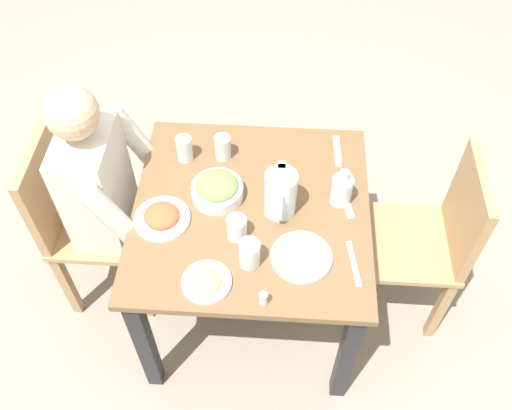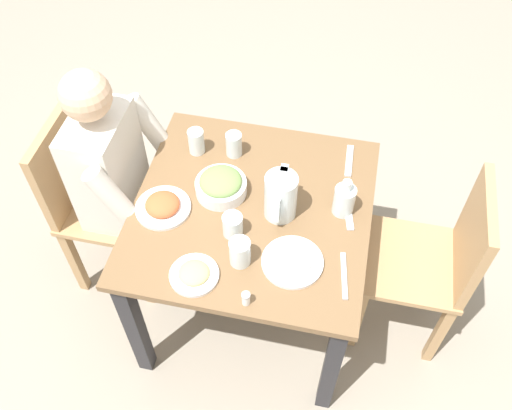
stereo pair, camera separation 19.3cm
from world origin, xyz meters
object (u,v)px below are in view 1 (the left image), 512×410
Objects in this scene: diner_near at (123,196)px; water_glass_far_right at (184,148)px; water_glass_by_pitcher at (249,254)px; salt_shaker at (263,299)px; plate_yoghurt at (301,256)px; plate_rice_curry at (162,217)px; dining_table at (251,228)px; chair_near at (81,216)px; salad_bowl at (217,189)px; water_glass_center at (237,228)px; chair_far at (430,237)px; water_pitcher at (280,193)px; oil_carafe at (341,191)px; plate_fries at (206,281)px; water_glass_near_right at (223,147)px.

diner_near reaches higher than water_glass_far_right.
water_glass_by_pitcher is 2.01× the size of salt_shaker.
plate_yoghurt is 0.53m from plate_rice_curry.
diner_near is (-0.09, -0.52, 0.05)m from dining_table.
diner_near reaches higher than dining_table.
chair_near is 1.00m from plate_yoghurt.
water_glass_center is at bearing 26.69° from salad_bowl.
plate_rice_curry is at bearing 50.29° from diner_near.
water_pitcher reaches higher than chair_far.
water_glass_center reaches higher than salt_shaker.
oil_carafe is (-0.27, 0.14, 0.04)m from plate_yoghurt.
plate_fries is at bearing -21.13° from dining_table.
water_glass_far_right is at bearing -141.79° from salad_bowl.
diner_near is at bearing 90.00° from chair_near.
water_glass_by_pitcher is (0.11, 0.05, 0.01)m from water_glass_center.
salt_shaker is at bearing -30.32° from oil_carafe.
water_glass_far_right is at bearing -121.85° from water_pitcher.
water_glass_near_right reaches higher than plate_yoghurt.
plate_fries is at bearing -49.67° from oil_carafe.
plate_yoghurt is 1.04× the size of plate_rice_curry.
diner_near is 6.93× the size of plate_fries.
chair_far is at bearing 115.33° from plate_fries.
water_glass_center is at bearing 79.82° from plate_rice_curry.
salad_bowl reaches higher than plate_yoghurt.
oil_carafe is at bearing 88.33° from chair_near.
chair_near is 0.86m from water_glass_by_pitcher.
chair_far is at bearing 89.33° from chair_near.
salt_shaker is at bearing -33.69° from plate_yoghurt.
salt_shaker is at bearing 22.18° from water_glass_center.
chair_far reaches higher than plate_fries.
chair_near is at bearing -90.00° from diner_near.
plate_rice_curry is 2.01× the size of water_glass_near_right.
diner_near reaches higher than plate_rice_curry.
oil_carafe reaches higher than dining_table.
plate_yoghurt is (0.21, 0.19, 0.14)m from dining_table.
plate_rice_curry is 0.67m from oil_carafe.
diner_near reaches higher than plate_yoghurt.
plate_yoghurt is 4.02× the size of salt_shaker.
water_glass_by_pitcher is (0.31, -0.72, 0.28)m from chair_far.
salt_shaker reaches higher than dining_table.
water_glass_far_right reaches higher than salad_bowl.
chair_near is 4.29× the size of plate_rice_curry.
diner_near reaches higher than plate_fries.
oil_carafe reaches higher than plate_fries.
water_pitcher is at bearing 130.55° from water_glass_center.
water_glass_by_pitcher is at bearing 123.90° from plate_fries.
plate_fries is 1.60× the size of water_glass_far_right.
water_glass_near_right is (-0.34, 0.19, 0.03)m from plate_rice_curry.
water_glass_by_pitcher reaches higher than plate_fries.
water_glass_far_right is (-0.15, 0.24, 0.13)m from diner_near.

